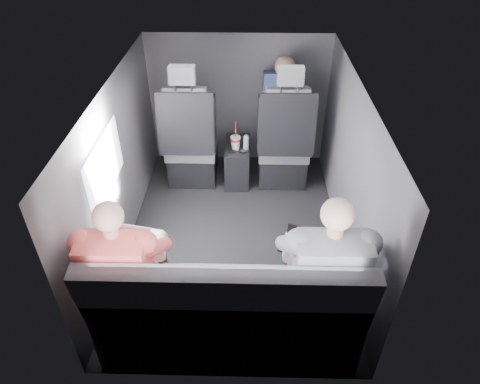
{
  "coord_description": "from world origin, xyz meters",
  "views": [
    {
      "loc": [
        0.11,
        -2.76,
        2.51
      ],
      "look_at": [
        0.05,
        -0.05,
        0.51
      ],
      "focal_mm": 32.0,
      "sensor_mm": 36.0,
      "label": 1
    }
  ],
  "objects_px": {
    "laptop_white": "(132,239)",
    "passenger_rear_right": "(323,269)",
    "rear_bench": "(228,314)",
    "water_bottle": "(246,143)",
    "front_seat_right": "(284,147)",
    "front_seat_left": "(191,146)",
    "center_console": "(237,162)",
    "passenger_front_right": "(283,103)",
    "soda_cup": "(236,142)",
    "passenger_rear_left": "(127,267)",
    "laptop_black": "(311,246)"
  },
  "relations": [
    {
      "from": "laptop_black",
      "to": "passenger_rear_right",
      "type": "relative_size",
      "value": 0.35
    },
    {
      "from": "front_seat_right",
      "to": "water_bottle",
      "type": "xyz_separation_m",
      "value": [
        -0.36,
        -0.04,
        0.07
      ]
    },
    {
      "from": "passenger_rear_right",
      "to": "front_seat_right",
      "type": "bearing_deg",
      "value": 93.76
    },
    {
      "from": "laptop_white",
      "to": "passenger_front_right",
      "type": "xyz_separation_m",
      "value": [
        1.07,
        1.84,
        0.12
      ]
    },
    {
      "from": "laptop_white",
      "to": "laptop_black",
      "type": "distance_m",
      "value": 1.14
    },
    {
      "from": "laptop_white",
      "to": "passenger_front_right",
      "type": "height_order",
      "value": "passenger_front_right"
    },
    {
      "from": "passenger_rear_left",
      "to": "passenger_rear_right",
      "type": "relative_size",
      "value": 0.96
    },
    {
      "from": "front_seat_left",
      "to": "passenger_front_right",
      "type": "distance_m",
      "value": 0.99
    },
    {
      "from": "center_console",
      "to": "passenger_rear_left",
      "type": "bearing_deg",
      "value": -108.36
    },
    {
      "from": "laptop_white",
      "to": "passenger_rear_right",
      "type": "xyz_separation_m",
      "value": [
        1.2,
        -0.22,
        -0.0
      ]
    },
    {
      "from": "rear_bench",
      "to": "front_seat_left",
      "type": "bearing_deg",
      "value": 103.31
    },
    {
      "from": "water_bottle",
      "to": "passenger_front_right",
      "type": "bearing_deg",
      "value": 40.69
    },
    {
      "from": "laptop_black",
      "to": "passenger_rear_right",
      "type": "distance_m",
      "value": 0.19
    },
    {
      "from": "center_console",
      "to": "rear_bench",
      "type": "bearing_deg",
      "value": -90.0
    },
    {
      "from": "soda_cup",
      "to": "laptop_black",
      "type": "xyz_separation_m",
      "value": [
        0.53,
        -1.58,
        0.16
      ]
    },
    {
      "from": "rear_bench",
      "to": "water_bottle",
      "type": "height_order",
      "value": "rear_bench"
    },
    {
      "from": "laptop_white",
      "to": "front_seat_left",
      "type": "bearing_deg",
      "value": 83.5
    },
    {
      "from": "front_seat_right",
      "to": "passenger_rear_right",
      "type": "relative_size",
      "value": 1.04
    },
    {
      "from": "laptop_white",
      "to": "passenger_rear_left",
      "type": "xyz_separation_m",
      "value": [
        0.02,
        -0.22,
        -0.02
      ]
    },
    {
      "from": "front_seat_left",
      "to": "water_bottle",
      "type": "distance_m",
      "value": 0.54
    },
    {
      "from": "soda_cup",
      "to": "water_bottle",
      "type": "bearing_deg",
      "value": -0.16
    },
    {
      "from": "front_seat_left",
      "to": "soda_cup",
      "type": "relative_size",
      "value": 4.35
    },
    {
      "from": "front_seat_left",
      "to": "passenger_rear_left",
      "type": "bearing_deg",
      "value": -95.15
    },
    {
      "from": "passenger_rear_left",
      "to": "rear_bench",
      "type": "bearing_deg",
      "value": -8.9
    },
    {
      "from": "laptop_white",
      "to": "passenger_rear_right",
      "type": "distance_m",
      "value": 1.22
    },
    {
      "from": "center_console",
      "to": "passenger_rear_right",
      "type": "relative_size",
      "value": 0.39
    },
    {
      "from": "front_seat_right",
      "to": "passenger_front_right",
      "type": "distance_m",
      "value": 0.43
    },
    {
      "from": "passenger_rear_right",
      "to": "passenger_front_right",
      "type": "xyz_separation_m",
      "value": [
        -0.13,
        2.06,
        0.12
      ]
    },
    {
      "from": "passenger_front_right",
      "to": "water_bottle",
      "type": "bearing_deg",
      "value": -139.31
    },
    {
      "from": "rear_bench",
      "to": "passenger_rear_right",
      "type": "height_order",
      "value": "passenger_rear_right"
    },
    {
      "from": "water_bottle",
      "to": "passenger_rear_left",
      "type": "height_order",
      "value": "passenger_rear_left"
    },
    {
      "from": "passenger_rear_left",
      "to": "passenger_rear_right",
      "type": "height_order",
      "value": "passenger_rear_right"
    },
    {
      "from": "soda_cup",
      "to": "laptop_white",
      "type": "relative_size",
      "value": 0.83
    },
    {
      "from": "passenger_rear_right",
      "to": "soda_cup",
      "type": "bearing_deg",
      "value": 108.28
    },
    {
      "from": "rear_bench",
      "to": "center_console",
      "type": "bearing_deg",
      "value": 90.0
    },
    {
      "from": "front_seat_left",
      "to": "rear_bench",
      "type": "height_order",
      "value": "front_seat_left"
    },
    {
      "from": "front_seat_left",
      "to": "center_console",
      "type": "relative_size",
      "value": 2.64
    },
    {
      "from": "front_seat_left",
      "to": "center_console",
      "type": "distance_m",
      "value": 0.49
    },
    {
      "from": "front_seat_left",
      "to": "laptop_white",
      "type": "xyz_separation_m",
      "value": [
        -0.18,
        -1.58,
        0.23
      ]
    },
    {
      "from": "rear_bench",
      "to": "passenger_rear_right",
      "type": "distance_m",
      "value": 0.66
    },
    {
      "from": "laptop_white",
      "to": "center_console",
      "type": "bearing_deg",
      "value": 68.78
    },
    {
      "from": "center_console",
      "to": "rear_bench",
      "type": "height_order",
      "value": "rear_bench"
    },
    {
      "from": "center_console",
      "to": "passenger_front_right",
      "type": "height_order",
      "value": "passenger_front_right"
    },
    {
      "from": "center_console",
      "to": "laptop_black",
      "type": "bearing_deg",
      "value": -72.86
    },
    {
      "from": "laptop_black",
      "to": "center_console",
      "type": "bearing_deg",
      "value": 107.14
    },
    {
      "from": "center_console",
      "to": "passenger_front_right",
      "type": "xyz_separation_m",
      "value": [
        0.44,
        0.22,
        0.55
      ]
    },
    {
      "from": "front_seat_right",
      "to": "laptop_white",
      "type": "distance_m",
      "value": 1.93
    },
    {
      "from": "front_seat_left",
      "to": "passenger_front_right",
      "type": "bearing_deg",
      "value": 16.23
    },
    {
      "from": "front_seat_left",
      "to": "laptop_white",
      "type": "relative_size",
      "value": 3.63
    },
    {
      "from": "front_seat_right",
      "to": "center_console",
      "type": "xyz_separation_m",
      "value": [
        -0.45,
        0.04,
        -0.2
      ]
    }
  ]
}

